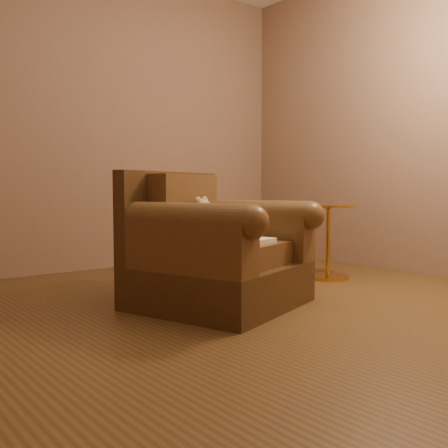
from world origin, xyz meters
TOP-DOWN VIEW (x-y plane):
  - floor at (0.00, 0.00)m, footprint 4.00×4.00m
  - room at (0.00, 0.00)m, footprint 4.02×4.02m
  - armchair at (-0.04, 0.27)m, footprint 1.13×1.10m
  - teddy_bear at (-0.04, 0.34)m, footprint 0.20×0.23m
  - guidebook at (0.03, 0.04)m, footprint 0.39×0.30m
  - side_table at (1.21, 0.40)m, footprint 0.42×0.42m

SIDE VIEW (x-z plane):
  - floor at x=0.00m, z-range 0.00..0.00m
  - side_table at x=1.21m, z-range 0.02..0.61m
  - armchair at x=-0.04m, z-range -0.09..0.72m
  - guidebook at x=0.03m, z-range 0.39..0.42m
  - teddy_bear at x=-0.04m, z-range 0.36..0.63m
  - room at x=0.00m, z-range 0.36..3.07m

